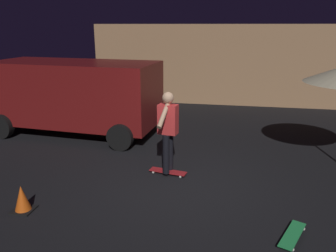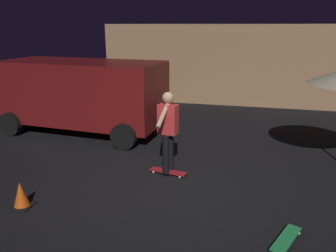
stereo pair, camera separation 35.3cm
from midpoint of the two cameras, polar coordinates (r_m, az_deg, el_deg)
The scene contains 7 objects.
ground_plane at distance 6.62m, azimuth 0.58°, elevation -10.24°, with size 28.00×28.00×0.00m, color black.
low_building at distance 14.66m, azimuth 12.64°, elevation 10.46°, with size 12.11×3.14×3.03m.
parked_van at distance 9.93m, azimuth -16.38°, elevation 5.33°, with size 4.75×2.54×2.03m.
skateboard_ridden at distance 7.13m, azimuth -1.43°, elevation -7.69°, with size 0.80×0.34×0.07m.
skateboard_spare at distance 5.44m, azimuth 18.39°, elevation -17.02°, with size 0.50×0.79×0.07m.
skater at distance 6.78m, azimuth -1.49°, elevation -0.12°, with size 0.41×0.98×1.67m.
traffic_cone at distance 6.31m, azimuth -24.84°, elevation -11.18°, with size 0.34×0.34×0.46m.
Camera 1 is at (0.86, -5.85, 2.99)m, focal length 36.24 mm.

